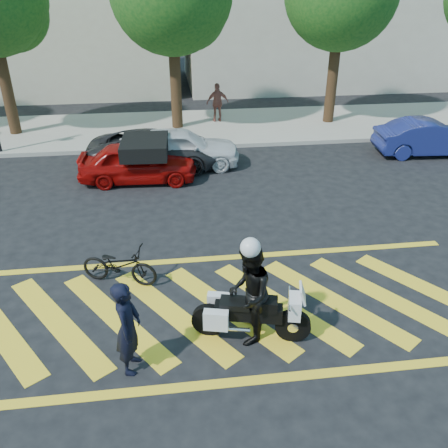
{
  "coord_description": "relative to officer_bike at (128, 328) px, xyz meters",
  "views": [
    {
      "loc": [
        -0.53,
        -7.45,
        6.03
      ],
      "look_at": [
        0.63,
        1.64,
        1.05
      ],
      "focal_mm": 38.0,
      "sensor_mm": 36.0,
      "label": 1
    }
  ],
  "objects": [
    {
      "name": "ground",
      "position": [
        1.33,
        1.33,
        -0.87
      ],
      "size": [
        90.0,
        90.0,
        0.0
      ],
      "primitive_type": "plane",
      "color": "black",
      "rests_on": "ground"
    },
    {
      "name": "sidewalk",
      "position": [
        1.33,
        13.33,
        -0.79
      ],
      "size": [
        60.0,
        5.0,
        0.15
      ],
      "primitive_type": "cube",
      "color": "#9E998E",
      "rests_on": "ground"
    },
    {
      "name": "crosswalk",
      "position": [
        1.29,
        1.33,
        -0.86
      ],
      "size": [
        12.33,
        4.0,
        0.01
      ],
      "color": "yellow",
      "rests_on": "ground"
    },
    {
      "name": "officer_bike",
      "position": [
        0.0,
        0.0,
        0.0
      ],
      "size": [
        0.51,
        0.69,
        1.73
      ],
      "primitive_type": "imported",
      "rotation": [
        0.0,
        0.0,
        1.41
      ],
      "color": "black",
      "rests_on": "ground"
    },
    {
      "name": "bicycle",
      "position": [
        -0.35,
        2.56,
        -0.43
      ],
      "size": [
        1.77,
        1.1,
        0.88
      ],
      "primitive_type": "imported",
      "rotation": [
        0.0,
        0.0,
        1.24
      ],
      "color": "black",
      "rests_on": "ground"
    },
    {
      "name": "police_motorcycle",
      "position": [
        2.1,
        0.5,
        -0.34
      ],
      "size": [
        2.15,
        0.93,
        0.96
      ],
      "rotation": [
        0.0,
        0.0,
        -0.23
      ],
      "color": "black",
      "rests_on": "ground"
    },
    {
      "name": "officer_moto",
      "position": [
        2.09,
        0.5,
        0.1
      ],
      "size": [
        0.93,
        1.09,
        1.94
      ],
      "primitive_type": "imported",
      "rotation": [
        0.0,
        0.0,
        -1.8
      ],
      "color": "black",
      "rests_on": "ground"
    },
    {
      "name": "red_convertible",
      "position": [
        -0.12,
        8.13,
        -0.24
      ],
      "size": [
        3.73,
        1.65,
        1.25
      ],
      "primitive_type": "imported",
      "rotation": [
        0.0,
        0.0,
        1.52
      ],
      "color": "#940806",
      "rests_on": "ground"
    },
    {
      "name": "parked_mid_left",
      "position": [
        0.43,
        9.28,
        -0.25
      ],
      "size": [
        4.57,
        2.33,
        1.23
      ],
      "primitive_type": "imported",
      "rotation": [
        0.0,
        0.0,
        1.51
      ],
      "color": "black",
      "rests_on": "ground"
    },
    {
      "name": "parked_mid_right",
      "position": [
        1.23,
        9.13,
        -0.18
      ],
      "size": [
        4.05,
        1.69,
        1.37
      ],
      "primitive_type": "imported",
      "rotation": [
        0.0,
        0.0,
        1.59
      ],
      "color": "silver",
      "rests_on": "ground"
    },
    {
      "name": "parked_right",
      "position": [
        10.23,
        9.27,
        -0.23
      ],
      "size": [
        3.91,
        1.59,
        1.26
      ],
      "primitive_type": "imported",
      "rotation": [
        0.0,
        0.0,
        1.5
      ],
      "color": "navy",
      "rests_on": "ground"
    },
    {
      "name": "pedestrian_right",
      "position": [
        3.09,
        13.92,
        0.09
      ],
      "size": [
        0.96,
        0.44,
        1.61
      ],
      "primitive_type": "imported",
      "rotation": [
        0.0,
        0.0,
        3.19
      ],
      "color": "brown",
      "rests_on": "sidewalk"
    }
  ]
}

